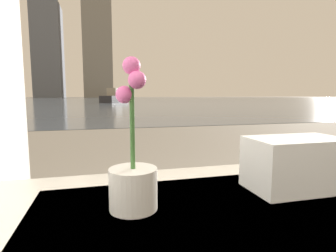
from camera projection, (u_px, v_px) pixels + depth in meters
The scene contains 7 objects.
potted_orchid at pixel (133, 174), 0.66m from camera, with size 0.12×0.12×0.38m.
towel_stack at pixel (296, 163), 0.81m from camera, with size 0.29×0.17×0.16m.
harbor_water at pixel (104, 99), 59.76m from camera, with size 180.00×110.00×0.01m.
harbor_boat_0 at pixel (116, 97), 47.41m from camera, with size 2.62×4.56×1.62m.
harbor_boat_1 at pixel (115, 97), 31.59m from camera, with size 3.63×4.80×1.73m.
skyline_tower_1 at pixel (48, 52), 106.39m from camera, with size 10.49×13.74×36.96m.
skyline_tower_2 at pixel (96, 4), 108.82m from camera, with size 11.68×13.39×77.39m.
Camera 1 is at (-0.65, 0.16, 0.86)m, focal length 28.00 mm.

